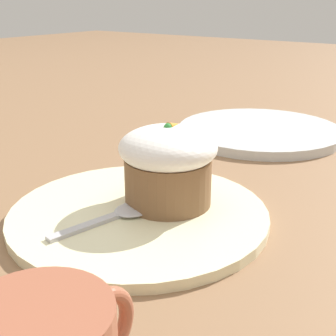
{
  "coord_description": "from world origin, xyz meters",
  "views": [
    {
      "loc": [
        -0.34,
        -0.28,
        0.22
      ],
      "look_at": [
        0.03,
        -0.01,
        0.05
      ],
      "focal_mm": 50.0,
      "sensor_mm": 36.0,
      "label": 1
    }
  ],
  "objects": [
    {
      "name": "ground_plane",
      "position": [
        0.0,
        0.0,
        0.0
      ],
      "size": [
        4.0,
        4.0,
        0.0
      ],
      "primitive_type": "plane",
      "color": "#846042"
    },
    {
      "name": "dessert_plate",
      "position": [
        0.0,
        0.0,
        0.01
      ],
      "size": [
        0.27,
        0.27,
        0.01
      ],
      "color": "beige",
      "rests_on": "ground_plane"
    },
    {
      "name": "carrot_cake",
      "position": [
        0.03,
        -0.01,
        0.06
      ],
      "size": [
        0.1,
        0.1,
        0.09
      ],
      "color": "brown",
      "rests_on": "dessert_plate"
    },
    {
      "name": "spoon",
      "position": [
        -0.02,
        0.01,
        0.01
      ],
      "size": [
        0.12,
        0.05,
        0.01
      ],
      "color": "#B7B7BC",
      "rests_on": "dessert_plate"
    },
    {
      "name": "side_plate",
      "position": [
        0.36,
        0.03,
        0.01
      ],
      "size": [
        0.27,
        0.27,
        0.01
      ],
      "color": "silver",
      "rests_on": "ground_plane"
    }
  ]
}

